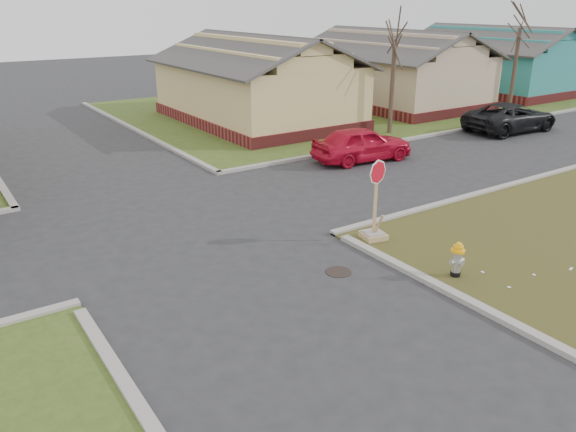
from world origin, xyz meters
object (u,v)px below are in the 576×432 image
dark_pickup (511,117)px  red_sedan (362,144)px  fire_hydrant (457,257)px  stop_sign (374,222)px

dark_pickup → red_sedan: bearing=93.6°
red_sedan → dark_pickup: size_ratio=0.82×
fire_hydrant → stop_sign: (-0.10, 2.81, 0.01)m
fire_hydrant → red_sedan: (5.09, 9.33, 0.19)m
fire_hydrant → dark_pickup: bearing=40.7°
fire_hydrant → stop_sign: size_ratio=0.39×
fire_hydrant → red_sedan: bearing=70.0°
fire_hydrant → red_sedan: 10.63m
fire_hydrant → dark_pickup: dark_pickup is taller
dark_pickup → stop_sign: bearing=116.5°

